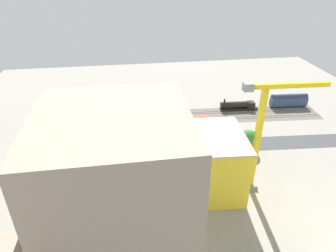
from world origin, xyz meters
name	(u,v)px	position (x,y,z in m)	size (l,w,h in m)	color
ground_plane	(191,140)	(0.00, 0.00, 0.00)	(188.19, 188.19, 0.00)	gray
rail_bed	(182,117)	(0.00, -19.10, 0.00)	(117.62, 14.01, 0.01)	#665E54
street_asphalt	(194,147)	(0.00, 4.22, 0.00)	(117.62, 9.00, 0.01)	#424244
track_rails	(182,116)	(0.00, -19.10, 0.18)	(117.37, 15.25, 0.12)	#9E9EA8
platform_canopy_near	(151,120)	(13.95, -10.69, 3.75)	(45.99, 8.46, 3.99)	#B73328
locomotive	(239,106)	(-26.04, -22.10, 1.93)	(16.55, 4.02, 5.35)	black
passenger_coach	(289,100)	(-49.04, -22.10, 3.18)	(16.80, 3.95, 6.03)	black
parked_car_0	(254,135)	(-23.74, 1.00, 0.78)	(4.30, 2.04, 1.75)	black
parked_car_1	(236,136)	(-16.74, 0.49, 0.76)	(4.60, 2.13, 1.70)	black
parked_car_2	(217,138)	(-9.41, 0.69, 0.69)	(4.14, 2.08, 1.54)	black
parked_car_3	(201,139)	(-3.22, 0.93, 0.72)	(4.91, 2.18, 1.63)	black
parked_car_4	(183,140)	(3.35, 0.65, 0.77)	(4.36, 1.93, 1.73)	black
parked_car_5	(164,141)	(10.14, 0.48, 0.74)	(4.55, 2.14, 1.67)	black
construction_building	(169,165)	(12.19, 25.01, 8.53)	(40.59, 19.61, 17.06)	yellow
construction_roof_slab	(169,138)	(12.19, 25.01, 17.26)	(41.19, 20.21, 0.40)	#B7B2A8
tower_crane	(263,131)	(-12.72, 27.65, 18.71)	(22.04, 3.60, 32.52)	gray
box_truck_0	(113,158)	(28.45, 9.47, 1.74)	(8.76, 2.52, 3.55)	black
box_truck_1	(137,157)	(20.44, 9.77, 1.56)	(9.17, 2.97, 3.14)	black
street_tree_0	(102,149)	(31.42, 9.16, 5.22)	(5.71, 5.71, 8.09)	brown
street_tree_1	(80,151)	(38.34, 9.01, 4.89)	(5.21, 5.21, 7.52)	brown
street_tree_2	(249,138)	(-17.98, 8.85, 4.70)	(5.91, 5.91, 7.66)	brown
street_tree_3	(205,140)	(-2.49, 8.57, 5.10)	(5.69, 5.69, 7.95)	brown
traffic_light	(144,146)	(18.05, 8.95, 4.81)	(0.50, 0.36, 7.34)	#333333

